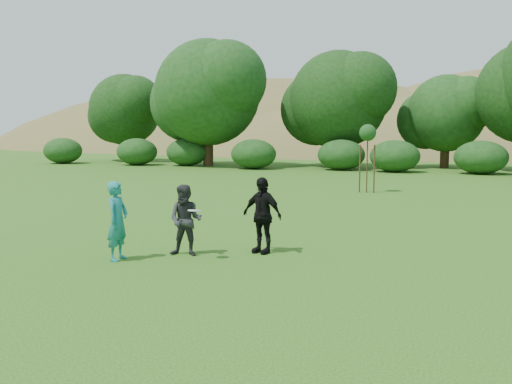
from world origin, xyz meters
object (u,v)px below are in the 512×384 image
player_teal (117,221)px  player_grey (186,220)px  player_black (262,215)px  sapling (368,135)px

player_teal → player_grey: bearing=-56.8°
player_teal → player_black: size_ratio=0.98×
player_black → sapling: 12.60m
player_black → sapling: (-0.01, 12.50, 1.60)m
player_black → player_grey: bearing=-134.6°
player_teal → player_grey: (1.08, 0.87, -0.06)m
sapling → player_black: bearing=-89.9°
player_grey → player_black: (1.39, 0.83, 0.07)m
player_teal → player_black: player_black is taller
player_grey → sapling: 13.50m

